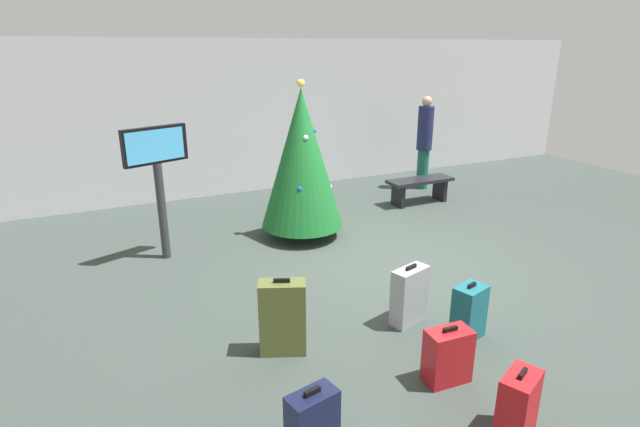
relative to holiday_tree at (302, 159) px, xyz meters
The scene contains 11 objects.
ground_plane 2.11m from the holiday_tree, 66.64° to the right, with size 16.00×16.00×0.00m, color #38423D.
back_wall 3.03m from the holiday_tree, 77.08° to the left, with size 16.00×0.20×3.03m, color silver.
holiday_tree is the anchor object (origin of this frame).
flight_info_kiosk 2.11m from the holiday_tree, behind, with size 0.89×0.39×1.87m.
waiting_bench 2.94m from the holiday_tree, 13.01° to the left, with size 1.30×0.44×0.48m.
traveller_0 3.74m from the holiday_tree, 23.45° to the left, with size 0.41×0.41×1.92m.
suitcase_0 3.56m from the holiday_tree, 83.69° to the right, with size 0.39×0.32×0.61m.
suitcase_1 4.02m from the holiday_tree, 94.17° to the right, with size 0.42×0.26×0.55m.
suitcase_2 3.29m from the holiday_tree, 117.09° to the right, with size 0.50×0.38×0.80m.
suitcase_4 4.76m from the holiday_tree, 93.04° to the right, with size 0.42×0.35×0.59m.
suitcase_5 3.05m from the holiday_tree, 90.17° to the right, with size 0.46×0.31×0.68m.
Camera 1 is at (-3.62, -5.25, 2.88)m, focal length 27.87 mm.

